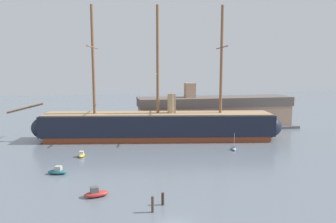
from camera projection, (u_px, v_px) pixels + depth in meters
tall_ship at (158, 126)px, 92.89m from camera, size 75.51×20.19×36.45m
motorboat_foreground_left at (96, 193)px, 52.86m from camera, size 4.18×2.40×1.65m
motorboat_mid_left at (57, 171)px, 63.88m from camera, size 4.07×2.52×1.59m
motorboat_alongside_bow at (82, 155)px, 76.00m from camera, size 1.59×3.29×1.34m
sailboat_alongside_stern at (234, 148)px, 82.19m from camera, size 1.76×3.37×4.20m
dinghy_far_right at (238, 133)px, 101.74m from camera, size 2.06×2.80×0.61m
dinghy_distant_centre at (137, 129)px, 107.51m from camera, size 3.20×2.58×0.70m
mooring_piling_nearest at (153, 204)px, 47.25m from camera, size 0.40×0.40×2.35m
mooring_piling_left_pair at (163, 199)px, 49.79m from camera, size 0.44×0.44×1.89m
dockside_warehouse_right at (215, 113)px, 110.08m from camera, size 54.36×12.46×14.93m
seagull_in_flight at (156, 74)px, 71.86m from camera, size 1.03×0.91×0.14m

